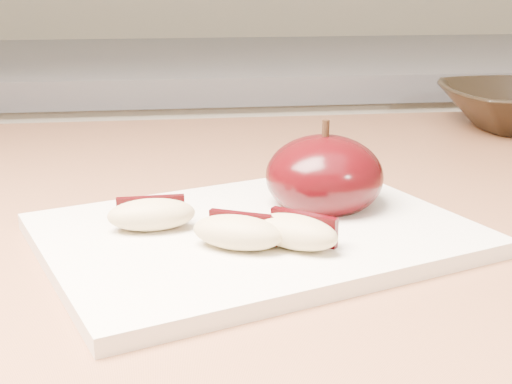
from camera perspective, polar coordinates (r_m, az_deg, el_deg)
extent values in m
cube|color=silver|center=(1.42, -3.24, -9.02)|extent=(2.40, 0.60, 0.90)
cube|color=slate|center=(1.28, -3.60, 10.15)|extent=(2.40, 0.62, 0.04)
cube|color=#986442|center=(0.61, 1.36, -1.73)|extent=(1.64, 0.64, 0.04)
cube|color=white|center=(0.49, 0.00, -3.42)|extent=(0.33, 0.29, 0.01)
ellipsoid|color=black|center=(0.53, 5.48, 1.26)|extent=(0.10, 0.10, 0.06)
cylinder|color=black|center=(0.52, 5.59, 5.06)|extent=(0.01, 0.01, 0.01)
ellipsoid|color=tan|center=(0.48, -8.36, -1.80)|extent=(0.06, 0.03, 0.02)
cube|color=black|center=(0.50, -8.41, -1.43)|extent=(0.05, 0.01, 0.02)
ellipsoid|color=tan|center=(0.45, -1.50, -3.25)|extent=(0.07, 0.05, 0.02)
cube|color=black|center=(0.46, -0.96, -2.84)|extent=(0.04, 0.03, 0.02)
ellipsoid|color=tan|center=(0.45, 3.10, -3.20)|extent=(0.06, 0.06, 0.02)
cube|color=black|center=(0.46, 3.85, -2.83)|extent=(0.04, 0.03, 0.02)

